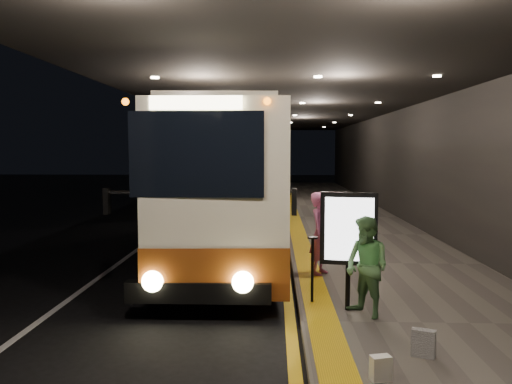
{
  "coord_description": "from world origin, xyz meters",
  "views": [
    {
      "loc": [
        2.08,
        -10.81,
        2.83
      ],
      "look_at": [
        1.59,
        2.48,
        1.7
      ],
      "focal_mm": 35.0,
      "sensor_mm": 36.0,
      "label": 1
    }
  ],
  "objects": [
    {
      "name": "ground",
      "position": [
        0.0,
        0.0,
        0.0
      ],
      "size": [
        90.0,
        90.0,
        0.0
      ],
      "primitive_type": "plane",
      "color": "black"
    },
    {
      "name": "lane_line_white",
      "position": [
        -1.8,
        5.0,
        0.01
      ],
      "size": [
        0.12,
        50.0,
        0.01
      ],
      "primitive_type": "cube",
      "color": "silver",
      "rests_on": "ground"
    },
    {
      "name": "kerb_stripe_yellow",
      "position": [
        2.35,
        5.0,
        0.01
      ],
      "size": [
        0.18,
        50.0,
        0.01
      ],
      "primitive_type": "cube",
      "color": "gold",
      "rests_on": "ground"
    },
    {
      "name": "sidewalk",
      "position": [
        4.75,
        5.0,
        0.07
      ],
      "size": [
        4.5,
        50.0,
        0.15
      ],
      "primitive_type": "cube",
      "color": "#514C44",
      "rests_on": "ground"
    },
    {
      "name": "tactile_strip",
      "position": [
        2.85,
        5.0,
        0.16
      ],
      "size": [
        0.5,
        50.0,
        0.01
      ],
      "primitive_type": "cube",
      "color": "gold",
      "rests_on": "sidewalk"
    },
    {
      "name": "terminal_wall",
      "position": [
        7.0,
        5.0,
        3.0
      ],
      "size": [
        0.1,
        50.0,
        6.0
      ],
      "primitive_type": "cube",
      "color": "black",
      "rests_on": "ground"
    },
    {
      "name": "support_columns",
      "position": [
        -1.5,
        4.0,
        2.2
      ],
      "size": [
        0.8,
        24.8,
        4.4
      ],
      "color": "black",
      "rests_on": "ground"
    },
    {
      "name": "canopy",
      "position": [
        2.5,
        5.0,
        4.6
      ],
      "size": [
        9.0,
        50.0,
        0.4
      ],
      "primitive_type": "cube",
      "color": "black",
      "rests_on": "support_columns"
    },
    {
      "name": "coach_main",
      "position": [
        0.86,
        2.8,
        1.76
      ],
      "size": [
        2.97,
        11.89,
        3.68
      ],
      "rotation": [
        0.0,
        0.0,
        0.05
      ],
      "color": "beige",
      "rests_on": "ground"
    },
    {
      "name": "coach_second",
      "position": [
        0.97,
        18.97,
        1.83
      ],
      "size": [
        3.08,
        12.2,
        3.8
      ],
      "rotation": [
        0.0,
        0.0,
        -0.05
      ],
      "color": "beige",
      "rests_on": "ground"
    },
    {
      "name": "passenger_boarding",
      "position": [
        3.07,
        -0.19,
        1.04
      ],
      "size": [
        0.66,
        0.77,
        1.77
      ],
      "primitive_type": "imported",
      "rotation": [
        0.0,
        0.0,
        1.14
      ],
      "color": "#B5548B",
      "rests_on": "sidewalk"
    },
    {
      "name": "passenger_waiting_green",
      "position": [
        3.57,
        -2.89,
        0.96
      ],
      "size": [
        0.86,
        0.92,
        1.62
      ],
      "primitive_type": "imported",
      "rotation": [
        0.0,
        0.0,
        -0.94
      ],
      "color": "#426B3B",
      "rests_on": "sidewalk"
    },
    {
      "name": "bag_polka",
      "position": [
        4.02,
        -4.46,
        0.33
      ],
      "size": [
        0.32,
        0.23,
        0.36
      ],
      "primitive_type": "cube",
      "rotation": [
        0.0,
        0.0,
        -0.39
      ],
      "color": "black",
      "rests_on": "sidewalk"
    },
    {
      "name": "bag_plain",
      "position": [
        3.32,
        -5.15,
        0.3
      ],
      "size": [
        0.26,
        0.19,
        0.29
      ],
      "primitive_type": "cube",
      "rotation": [
        0.0,
        0.0,
        0.26
      ],
      "color": "silver",
      "rests_on": "sidewalk"
    },
    {
      "name": "info_sign",
      "position": [
        3.31,
        -2.58,
        1.49
      ],
      "size": [
        0.94,
        0.27,
        1.98
      ],
      "rotation": [
        0.0,
        0.0,
        -0.18
      ],
      "color": "black",
      "rests_on": "sidewalk"
    },
    {
      "name": "stanchion_post",
      "position": [
        2.75,
        -2.19,
        0.73
      ],
      "size": [
        0.05,
        0.05,
        1.15
      ],
      "primitive_type": "cylinder",
      "color": "black",
      "rests_on": "sidewalk"
    }
  ]
}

